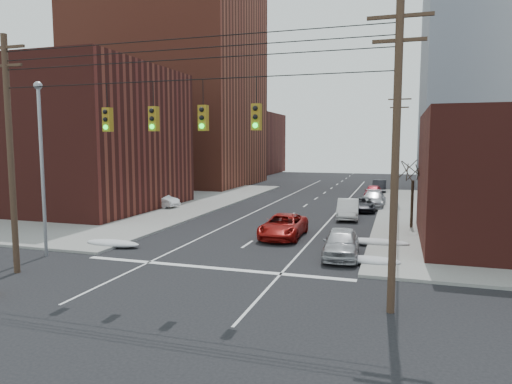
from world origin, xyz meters
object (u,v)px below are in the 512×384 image
Objects in this scene: parked_car_d at (373,199)px; parked_car_f at (379,186)px; red_pickup at (283,226)px; parked_car_c at (364,204)px; parked_car_e at (373,192)px; lot_car_d at (144,191)px; parked_car_a at (341,243)px; lot_car_b at (146,195)px; lot_car_c at (76,202)px; parked_car_b at (348,209)px; lot_car_a at (159,200)px.

parked_car_d is 13.76m from parked_car_f.
red_pickup is 13.90m from parked_car_c.
red_pickup is at bearing -98.39° from parked_car_e.
lot_car_d reaches higher than parked_car_e.
parked_car_e is at bearing 85.73° from parked_car_a.
parked_car_a is at bearing -94.00° from parked_car_c.
parked_car_a reaches higher than parked_car_e.
parked_car_f is 1.04× the size of lot_car_d.
parked_car_d is 22.21m from lot_car_b.
parked_car_f is (4.82, 29.79, 0.02)m from red_pickup.
lot_car_b is at bearing -144.79° from lot_car_d.
parked_car_d is 1.07× the size of lot_car_c.
parked_car_a is at bearing -90.05° from parked_car_b.
parked_car_f is (0.00, 13.76, 0.01)m from parked_car_d.
parked_car_f reaches higher than red_pickup.
parked_car_d is 7.60m from parked_car_e.
lot_car_a is at bearing -140.49° from parked_car_e.
parked_car_c is 0.94× the size of parked_car_f.
lot_car_d reaches higher than red_pickup.
lot_car_a is at bearing -75.56° from lot_car_c.
parked_car_c is at bearing -93.61° from parked_car_f.
parked_car_f reaches higher than lot_car_a.
red_pickup is 30.18m from parked_car_f.
parked_car_c is 0.89× the size of lot_car_c.
lot_car_d reaches higher than parked_car_f.
red_pickup is 21.19m from lot_car_c.
parked_car_b is 0.97× the size of lot_car_c.
parked_car_d is 20.24m from lot_car_a.
parked_car_f is at bearing -58.12° from lot_car_d.
parked_car_a is 12.92m from parked_car_b.
parked_car_a reaches higher than parked_car_f.
parked_car_a is 1.02× the size of lot_car_d.
red_pickup is at bearing -114.76° from parked_car_b.
parked_car_d is 1.23× the size of parked_car_e.
parked_car_c is 10.35m from parked_car_e.
lot_car_c is (-20.49, 5.37, 0.12)m from red_pickup.
parked_car_a is at bearing -92.21° from parked_car_f.
parked_car_f reaches higher than parked_car_d.
lot_car_d is (-23.72, 19.30, 0.13)m from parked_car_a.
red_pickup is at bearing -127.01° from lot_car_d.
lot_car_c reaches higher than parked_car_d.
parked_car_f is at bearing 81.14° from parked_car_b.
parked_car_a is 1.05× the size of parked_car_c.
parked_car_f reaches higher than parked_car_e.
lot_car_c is at bearing 154.09° from lot_car_b.
lot_car_c is (-25.31, -10.66, 0.10)m from parked_car_d.
parked_car_d is at bearing 73.13° from parked_car_b.
lot_car_a is 3.27m from lot_car_b.
lot_car_a is (-19.11, -20.44, 0.04)m from parked_car_f.
parked_car_b is at bearing 68.98° from red_pickup.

